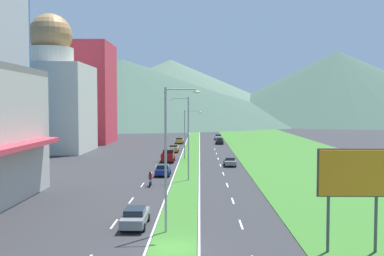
% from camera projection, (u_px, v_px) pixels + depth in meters
% --- Properties ---
extents(ground_plane, '(600.00, 600.00, 0.00)m').
position_uv_depth(ground_plane, '(173.00, 249.00, 28.86)').
color(ground_plane, '#2D2D30').
extents(grass_median, '(3.20, 240.00, 0.06)m').
position_uv_depth(grass_median, '(191.00, 152.00, 88.77)').
color(grass_median, '#387028').
rests_on(grass_median, ground_plane).
extents(grass_verge_right, '(24.00, 240.00, 0.06)m').
position_uv_depth(grass_verge_right, '(292.00, 152.00, 88.40)').
color(grass_verge_right, '#387028').
rests_on(grass_verge_right, ground_plane).
extents(lane_dash_left_3, '(0.16, 2.80, 0.01)m').
position_uv_depth(lane_dash_left_3, '(114.00, 224.00, 34.91)').
color(lane_dash_left_3, silver).
rests_on(lane_dash_left_3, ground_plane).
extents(lane_dash_left_4, '(0.16, 2.80, 0.01)m').
position_uv_depth(lane_dash_left_4, '(131.00, 200.00, 43.55)').
color(lane_dash_left_4, silver).
rests_on(lane_dash_left_4, ground_plane).
extents(lane_dash_left_5, '(0.16, 2.80, 0.01)m').
position_uv_depth(lane_dash_left_5, '(143.00, 185.00, 52.19)').
color(lane_dash_left_5, silver).
rests_on(lane_dash_left_5, ground_plane).
extents(lane_dash_left_6, '(0.16, 2.80, 0.01)m').
position_uv_depth(lane_dash_left_6, '(151.00, 174.00, 60.84)').
color(lane_dash_left_6, silver).
rests_on(lane_dash_left_6, ground_plane).
extents(lane_dash_left_7, '(0.16, 2.80, 0.01)m').
position_uv_depth(lane_dash_left_7, '(157.00, 165.00, 69.48)').
color(lane_dash_left_7, silver).
rests_on(lane_dash_left_7, ground_plane).
extents(lane_dash_left_8, '(0.16, 2.80, 0.01)m').
position_uv_depth(lane_dash_left_8, '(162.00, 159.00, 78.12)').
color(lane_dash_left_8, silver).
rests_on(lane_dash_left_8, ground_plane).
extents(lane_dash_left_9, '(0.16, 2.80, 0.01)m').
position_uv_depth(lane_dash_left_9, '(165.00, 153.00, 86.77)').
color(lane_dash_left_9, silver).
rests_on(lane_dash_left_9, ground_plane).
extents(lane_dash_left_10, '(0.16, 2.80, 0.01)m').
position_uv_depth(lane_dash_left_10, '(168.00, 149.00, 95.41)').
color(lane_dash_left_10, silver).
rests_on(lane_dash_left_10, ground_plane).
extents(lane_dash_right_3, '(0.16, 2.80, 0.01)m').
position_uv_depth(lane_dash_right_3, '(241.00, 224.00, 34.73)').
color(lane_dash_right_3, silver).
rests_on(lane_dash_right_3, ground_plane).
extents(lane_dash_right_4, '(0.16, 2.80, 0.01)m').
position_uv_depth(lane_dash_right_4, '(233.00, 201.00, 43.37)').
color(lane_dash_right_4, silver).
rests_on(lane_dash_right_4, ground_plane).
extents(lane_dash_right_5, '(0.16, 2.80, 0.01)m').
position_uv_depth(lane_dash_right_5, '(227.00, 185.00, 52.01)').
color(lane_dash_right_5, silver).
rests_on(lane_dash_right_5, ground_plane).
extents(lane_dash_right_6, '(0.16, 2.80, 0.01)m').
position_uv_depth(lane_dash_right_6, '(223.00, 174.00, 60.65)').
color(lane_dash_right_6, silver).
rests_on(lane_dash_right_6, ground_plane).
extents(lane_dash_right_7, '(0.16, 2.80, 0.01)m').
position_uv_depth(lane_dash_right_7, '(220.00, 165.00, 69.30)').
color(lane_dash_right_7, silver).
rests_on(lane_dash_right_7, ground_plane).
extents(lane_dash_right_8, '(0.16, 2.80, 0.01)m').
position_uv_depth(lane_dash_right_8, '(218.00, 159.00, 77.94)').
color(lane_dash_right_8, silver).
rests_on(lane_dash_right_8, ground_plane).
extents(lane_dash_right_9, '(0.16, 2.80, 0.01)m').
position_uv_depth(lane_dash_right_9, '(216.00, 153.00, 86.58)').
color(lane_dash_right_9, silver).
rests_on(lane_dash_right_9, ground_plane).
extents(lane_dash_right_10, '(0.16, 2.80, 0.01)m').
position_uv_depth(lane_dash_right_10, '(215.00, 149.00, 95.23)').
color(lane_dash_right_10, silver).
rests_on(lane_dash_right_10, ground_plane).
extents(edge_line_median_left, '(0.16, 240.00, 0.01)m').
position_uv_depth(edge_line_median_left, '(182.00, 152.00, 88.80)').
color(edge_line_median_left, silver).
rests_on(edge_line_median_left, ground_plane).
extents(edge_line_median_right, '(0.16, 240.00, 0.01)m').
position_uv_depth(edge_line_median_right, '(200.00, 152.00, 88.74)').
color(edge_line_median_right, silver).
rests_on(edge_line_median_right, ground_plane).
extents(domed_building, '(15.41, 15.41, 28.44)m').
position_uv_depth(domed_building, '(52.00, 96.00, 90.00)').
color(domed_building, beige).
rests_on(domed_building, ground_plane).
extents(midrise_colored, '(14.91, 14.91, 25.41)m').
position_uv_depth(midrise_colored, '(82.00, 93.00, 111.05)').
color(midrise_colored, '#D83847').
rests_on(midrise_colored, ground_plane).
extents(hill_far_left, '(233.05, 233.05, 37.43)m').
position_uv_depth(hill_far_left, '(123.00, 91.00, 261.83)').
color(hill_far_left, '#3D5647').
rests_on(hill_far_left, ground_plane).
extents(hill_far_center, '(179.24, 179.24, 38.43)m').
position_uv_depth(hill_far_center, '(171.00, 90.00, 272.38)').
color(hill_far_center, '#516B56').
rests_on(hill_far_center, ground_plane).
extents(hill_far_right, '(169.78, 169.78, 41.51)m').
position_uv_depth(hill_far_right, '(338.00, 87.00, 254.81)').
color(hill_far_right, '#3D5647').
rests_on(hill_far_right, ground_plane).
extents(street_lamp_near, '(2.65, 0.41, 10.87)m').
position_uv_depth(street_lamp_near, '(169.00, 151.00, 32.19)').
color(street_lamp_near, '#99999E').
rests_on(street_lamp_near, ground_plane).
extents(street_lamp_mid, '(2.66, 0.34, 10.63)m').
position_uv_depth(street_lamp_mid, '(186.00, 134.00, 54.85)').
color(street_lamp_mid, '#99999E').
rests_on(street_lamp_mid, ground_plane).
extents(street_lamp_far, '(3.11, 0.44, 8.76)m').
position_uv_depth(street_lamp_far, '(187.00, 131.00, 77.65)').
color(street_lamp_far, '#99999E').
rests_on(street_lamp_far, ground_plane).
extents(billboard_roadside, '(4.57, 0.28, 6.78)m').
position_uv_depth(billboard_roadside, '(353.00, 177.00, 27.75)').
color(billboard_roadside, '#4C4C51').
rests_on(billboard_roadside, ground_plane).
extents(car_1, '(1.93, 4.70, 1.51)m').
position_uv_depth(car_1, '(174.00, 148.00, 89.24)').
color(car_1, '#C6842D').
rests_on(car_1, ground_plane).
extents(car_3, '(2.00, 4.01, 1.55)m').
position_uv_depth(car_3, '(163.00, 170.00, 59.04)').
color(car_3, navy).
rests_on(car_3, ground_plane).
extents(car_4, '(1.94, 4.59, 1.55)m').
position_uv_depth(car_4, '(218.00, 137.00, 122.23)').
color(car_4, '#B2B2B7').
rests_on(car_4, ground_plane).
extents(car_5, '(1.91, 4.75, 1.49)m').
position_uv_depth(car_5, '(135.00, 217.00, 34.18)').
color(car_5, slate).
rests_on(car_5, ground_plane).
extents(car_6, '(1.99, 4.16, 1.52)m').
position_uv_depth(car_6, '(179.00, 141.00, 109.38)').
color(car_6, '#C6842D').
rests_on(car_6, ground_plane).
extents(car_7, '(1.86, 4.58, 1.55)m').
position_uv_depth(car_7, '(219.00, 141.00, 108.24)').
color(car_7, black).
rests_on(car_7, ground_plane).
extents(car_8, '(1.87, 4.05, 1.37)m').
position_uv_depth(car_8, '(230.00, 161.00, 68.65)').
color(car_8, slate).
rests_on(car_8, ground_plane).
extents(pickup_truck_0, '(2.18, 5.40, 2.00)m').
position_uv_depth(pickup_truck_0, '(168.00, 156.00, 73.82)').
color(pickup_truck_0, maroon).
rests_on(pickup_truck_0, ground_plane).
extents(motorcycle_rider, '(0.36, 2.00, 1.80)m').
position_uv_depth(motorcycle_rider, '(150.00, 180.00, 51.18)').
color(motorcycle_rider, black).
rests_on(motorcycle_rider, ground_plane).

